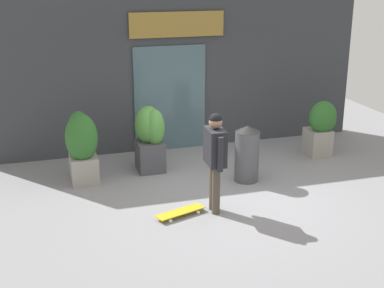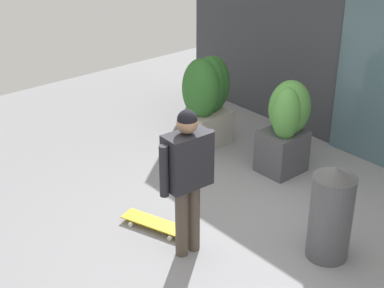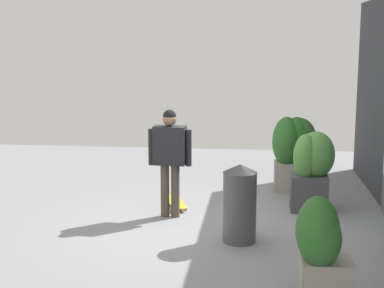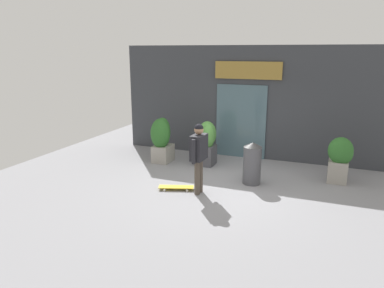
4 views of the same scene
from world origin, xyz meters
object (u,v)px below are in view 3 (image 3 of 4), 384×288
object	(u,v)px
skateboarder	(170,152)
skateboard	(176,202)
planter_box_left	(321,251)
trash_bin	(240,203)
planter_box_right	(293,148)
planter_box_mid	(311,168)

from	to	relation	value
skateboarder	skateboard	size ratio (longest dim) A/B	1.91
skateboard	planter_box_left	bearing A→B (deg)	-170.68
trash_bin	planter_box_right	bearing A→B (deg)	163.47
skateboarder	planter_box_right	distance (m)	2.71
skateboard	planter_box_right	xyz separation A→B (m)	(-1.31, 1.93, 0.69)
planter_box_left	planter_box_mid	world-z (taller)	planter_box_mid
planter_box_left	trash_bin	xyz separation A→B (m)	(-2.00, -0.84, -0.11)
planter_box_left	planter_box_right	distance (m)	4.88
skateboard	trash_bin	bearing A→B (deg)	-164.47
skateboarder	trash_bin	bearing A→B (deg)	-129.79
skateboard	planter_box_right	bearing A→B (deg)	-74.77
skateboarder	trash_bin	world-z (taller)	skateboarder
planter_box_mid	trash_bin	bearing A→B (deg)	-34.26
planter_box_right	planter_box_left	bearing A→B (deg)	-0.11
trash_bin	skateboard	bearing A→B (deg)	-145.47
planter_box_right	trash_bin	distance (m)	3.01
planter_box_right	trash_bin	xyz separation A→B (m)	(2.88, -0.85, -0.22)
skateboarder	planter_box_mid	size ratio (longest dim) A/B	1.30
skateboard	planter_box_left	world-z (taller)	planter_box_left
skateboarder	planter_box_right	world-z (taller)	skateboarder
planter_box_left	planter_box_right	world-z (taller)	planter_box_right
planter_box_right	trash_bin	size ratio (longest dim) A/B	1.25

